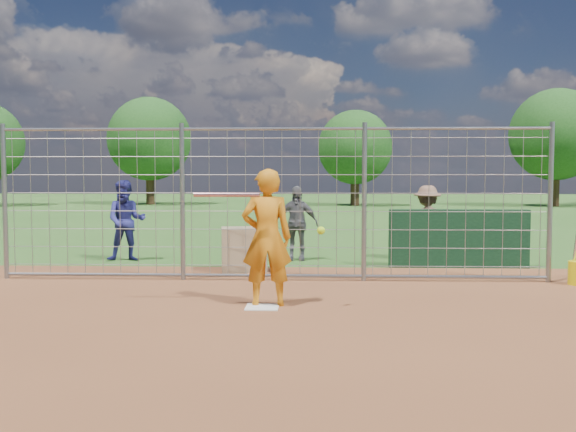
{
  "coord_description": "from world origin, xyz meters",
  "views": [
    {
      "loc": [
        0.68,
        -8.52,
        1.75
      ],
      "look_at": [
        0.3,
        0.8,
        1.15
      ],
      "focal_mm": 40.0,
      "sensor_mm": 36.0,
      "label": 1
    }
  ],
  "objects_px": {
    "equipment_bin": "(244,249)",
    "batter": "(267,238)",
    "bystander_b": "(296,223)",
    "bystander_c": "(427,223)",
    "bystander_a": "(126,221)"
  },
  "relations": [
    {
      "from": "batter",
      "to": "bystander_a",
      "type": "bearing_deg",
      "value": -60.81
    },
    {
      "from": "bystander_b",
      "to": "batter",
      "type": "bearing_deg",
      "value": -87.44
    },
    {
      "from": "bystander_c",
      "to": "bystander_a",
      "type": "bearing_deg",
      "value": -4.49
    },
    {
      "from": "bystander_a",
      "to": "bystander_c",
      "type": "relative_size",
      "value": 1.07
    },
    {
      "from": "bystander_c",
      "to": "batter",
      "type": "bearing_deg",
      "value": 50.24
    },
    {
      "from": "batter",
      "to": "bystander_c",
      "type": "bearing_deg",
      "value": -128.96
    },
    {
      "from": "equipment_bin",
      "to": "batter",
      "type": "bearing_deg",
      "value": -87.31
    },
    {
      "from": "bystander_c",
      "to": "equipment_bin",
      "type": "xyz_separation_m",
      "value": [
        -3.58,
        -1.69,
        -0.37
      ]
    },
    {
      "from": "bystander_b",
      "to": "equipment_bin",
      "type": "xyz_separation_m",
      "value": [
        -0.9,
        -1.57,
        -0.36
      ]
    },
    {
      "from": "batter",
      "to": "bystander_b",
      "type": "xyz_separation_m",
      "value": [
        0.26,
        4.6,
        -0.15
      ]
    },
    {
      "from": "bystander_b",
      "to": "bystander_a",
      "type": "bearing_deg",
      "value": -170.33
    },
    {
      "from": "bystander_b",
      "to": "bystander_c",
      "type": "bearing_deg",
      "value": 8.34
    },
    {
      "from": "bystander_b",
      "to": "bystander_c",
      "type": "relative_size",
      "value": 0.99
    },
    {
      "from": "bystander_a",
      "to": "bystander_c",
      "type": "bearing_deg",
      "value": -6.15
    },
    {
      "from": "equipment_bin",
      "to": "bystander_a",
      "type": "bearing_deg",
      "value": 143.01
    }
  ]
}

